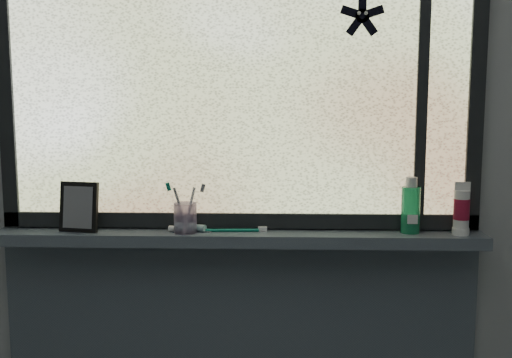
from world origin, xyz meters
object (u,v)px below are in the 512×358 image
Objects in this scene: vanity_mirror at (79,207)px; toothbrush_cup at (185,218)px; cream_tube at (462,207)px; mouthwash_bottle at (411,205)px.

vanity_mirror is 0.36m from toothbrush_cup.
vanity_mirror is 1.34× the size of cream_tube.
cream_tube is (1.25, -0.01, 0.01)m from vanity_mirror.
mouthwash_bottle is at bearing 11.35° from vanity_mirror.
mouthwash_bottle is (1.09, 0.02, 0.01)m from vanity_mirror.
toothbrush_cup is 0.90m from cream_tube.
toothbrush_cup is at bearing -178.21° from mouthwash_bottle.
mouthwash_bottle is 0.16m from cream_tube.
toothbrush_cup is 0.74m from mouthwash_bottle.
vanity_mirror reaches higher than toothbrush_cup.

